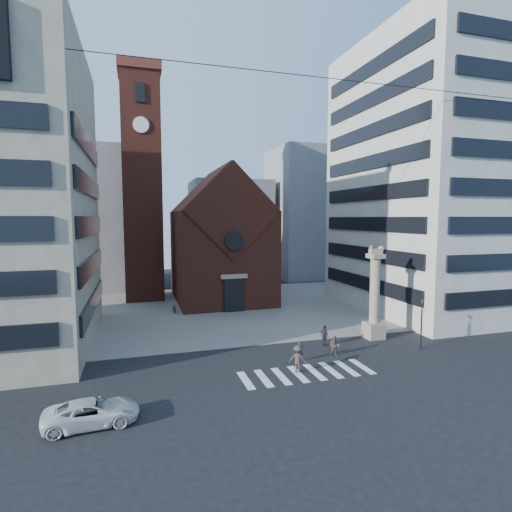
# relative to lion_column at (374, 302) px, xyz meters

# --- Properties ---
(ground) EXTENTS (120.00, 120.00, 0.00)m
(ground) POSITION_rel_lion_column_xyz_m (-10.01, -3.00, -3.46)
(ground) COLOR black
(ground) RESTS_ON ground
(piazza) EXTENTS (46.00, 30.00, 0.05)m
(piazza) POSITION_rel_lion_column_xyz_m (-10.01, 16.00, -3.43)
(piazza) COLOR gray
(piazza) RESTS_ON ground
(zebra_crossing) EXTENTS (10.20, 3.20, 0.01)m
(zebra_crossing) POSITION_rel_lion_column_xyz_m (-9.46, -6.00, -3.45)
(zebra_crossing) COLOR white
(zebra_crossing) RESTS_ON ground
(church) EXTENTS (12.00, 16.65, 18.00)m
(church) POSITION_rel_lion_column_xyz_m (-10.01, 22.04, 4.53)
(church) COLOR maroon
(church) RESTS_ON ground
(campanile) EXTENTS (5.50, 5.50, 31.20)m
(campanile) POSITION_rel_lion_column_xyz_m (-20.01, 25.00, 12.28)
(campanile) COLOR maroon
(campanile) RESTS_ON ground
(building_right) EXTENTS (18.00, 22.00, 32.00)m
(building_right) POSITION_rel_lion_column_xyz_m (13.99, 9.00, 12.54)
(building_right) COLOR beige
(building_right) RESTS_ON ground
(bg_block_left) EXTENTS (16.00, 14.00, 22.00)m
(bg_block_left) POSITION_rel_lion_column_xyz_m (-30.01, 37.00, 7.54)
(bg_block_left) COLOR gray
(bg_block_left) RESTS_ON ground
(bg_block_mid) EXTENTS (14.00, 12.00, 18.00)m
(bg_block_mid) POSITION_rel_lion_column_xyz_m (-4.01, 42.00, 5.54)
(bg_block_mid) COLOR gray
(bg_block_mid) RESTS_ON ground
(bg_block_right) EXTENTS (16.00, 14.00, 24.00)m
(bg_block_right) POSITION_rel_lion_column_xyz_m (11.99, 39.00, 8.54)
(bg_block_right) COLOR gray
(bg_block_right) RESTS_ON ground
(lion_column) EXTENTS (1.63, 1.60, 8.68)m
(lion_column) POSITION_rel_lion_column_xyz_m (0.00, 0.00, 0.00)
(lion_column) COLOR tan
(lion_column) RESTS_ON ground
(traffic_light) EXTENTS (0.13, 0.16, 4.30)m
(traffic_light) POSITION_rel_lion_column_xyz_m (1.99, -4.00, -1.17)
(traffic_light) COLOR black
(traffic_light) RESTS_ON ground
(white_car) EXTENTS (5.09, 2.61, 1.37)m
(white_car) POSITION_rel_lion_column_xyz_m (-23.54, -9.32, -2.77)
(white_car) COLOR silver
(white_car) RESTS_ON ground
(pedestrian_0) EXTENTS (0.65, 0.47, 1.66)m
(pedestrian_0) POSITION_rel_lion_column_xyz_m (-8.98, -3.68, -2.63)
(pedestrian_0) COLOR #302838
(pedestrian_0) RESTS_ON ground
(pedestrian_1) EXTENTS (1.02, 0.99, 1.66)m
(pedestrian_1) POSITION_rel_lion_column_xyz_m (-5.78, -3.28, -2.63)
(pedestrian_1) COLOR #5E504B
(pedestrian_1) RESTS_ON ground
(pedestrian_2) EXTENTS (0.64, 1.14, 1.82)m
(pedestrian_2) POSITION_rel_lion_column_xyz_m (-5.41, -0.72, -2.54)
(pedestrian_2) COLOR #27262D
(pedestrian_2) RESTS_ON ground
(pedestrian_3) EXTENTS (1.47, 1.20, 1.98)m
(pedestrian_3) POSITION_rel_lion_column_xyz_m (-9.99, -5.61, -2.47)
(pedestrian_3) COLOR #43322C
(pedestrian_3) RESTS_ON ground
(scooter_0) EXTENTS (0.72, 1.98, 1.03)m
(scooter_0) POSITION_rel_lion_column_xyz_m (-16.88, 15.42, -2.89)
(scooter_0) COLOR black
(scooter_0) RESTS_ON piazza
(scooter_1) EXTENTS (0.57, 1.92, 1.15)m
(scooter_1) POSITION_rel_lion_column_xyz_m (-15.07, 15.42, -2.83)
(scooter_1) COLOR black
(scooter_1) RESTS_ON piazza
(scooter_2) EXTENTS (0.72, 1.98, 1.03)m
(scooter_2) POSITION_rel_lion_column_xyz_m (-13.26, 15.42, -2.89)
(scooter_2) COLOR black
(scooter_2) RESTS_ON piazza
(scooter_3) EXTENTS (0.57, 1.92, 1.15)m
(scooter_3) POSITION_rel_lion_column_xyz_m (-11.44, 15.42, -2.83)
(scooter_3) COLOR black
(scooter_3) RESTS_ON piazza
(scooter_4) EXTENTS (0.72, 1.98, 1.03)m
(scooter_4) POSITION_rel_lion_column_xyz_m (-9.63, 15.42, -2.89)
(scooter_4) COLOR black
(scooter_4) RESTS_ON piazza
(scooter_5) EXTENTS (0.57, 1.92, 1.15)m
(scooter_5) POSITION_rel_lion_column_xyz_m (-7.82, 15.42, -2.83)
(scooter_5) COLOR black
(scooter_5) RESTS_ON piazza
(scooter_6) EXTENTS (0.72, 1.98, 1.03)m
(scooter_6) POSITION_rel_lion_column_xyz_m (-6.00, 15.42, -2.89)
(scooter_6) COLOR black
(scooter_6) RESTS_ON piazza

